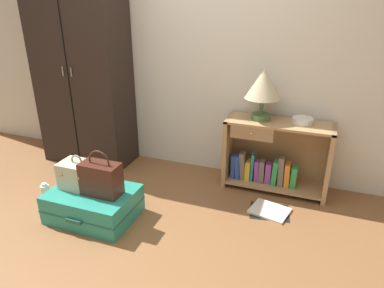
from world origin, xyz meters
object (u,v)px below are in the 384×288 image
bottle (46,195)px  wardrobe (82,67)px  bowl (303,121)px  open_book_on_floor (270,211)px  bookshelf (273,157)px  handbag (101,178)px  train_case (79,175)px  table_lamp (263,85)px  suitcase_large (94,204)px

bottle → wardrobe: bearing=101.0°
bowl → open_book_on_floor: 0.85m
bookshelf → handbag: 1.59m
open_book_on_floor → bowl: bearing=71.1°
train_case → open_book_on_floor: (1.52, 0.57, -0.36)m
bookshelf → bottle: size_ratio=4.50×
bowl → open_book_on_floor: (-0.16, -0.46, -0.70)m
bookshelf → bowl: bowl is taller
table_lamp → handbag: bearing=-135.7°
table_lamp → handbag: table_lamp is taller
bowl → open_book_on_floor: bearing=-108.9°
wardrobe → suitcase_large: wardrobe is taller
bowl → handbag: size_ratio=0.48×
suitcase_large → bottle: size_ratio=3.28×
wardrobe → bottle: 1.36m
bowl → suitcase_large: 1.96m
bowl → suitcase_large: (-1.55, -1.05, -0.58)m
bookshelf → suitcase_large: bookshelf is taller
open_book_on_floor → suitcase_large: bearing=-156.9°
bookshelf → handbag: bearing=-139.5°
table_lamp → open_book_on_floor: table_lamp is taller
bowl → train_case: (-1.68, -1.03, -0.34)m
bottle → open_book_on_floor: size_ratio=0.58×
bookshelf → suitcase_large: (-1.32, -1.03, -0.19)m
train_case → handbag: 0.24m
bowl → handbag: bowl is taller
handbag → bottle: handbag is taller
bowl → handbag: (-1.44, -1.06, -0.32)m
table_lamp → wardrobe: bearing=-178.0°
bookshelf → table_lamp: table_lamp is taller
wardrobe → bookshelf: (2.02, 0.06, -0.72)m
table_lamp → bowl: 0.48m
wardrobe → handbag: 1.42m
table_lamp → suitcase_large: size_ratio=0.68×
bookshelf → open_book_on_floor: 0.54m
wardrobe → suitcase_large: 1.51m
handbag → bottle: 0.69m
bookshelf → train_case: 1.77m
handbag → bottle: (-0.62, 0.01, -0.29)m
bookshelf → train_case: size_ratio=3.26×
table_lamp → bottle: size_ratio=2.23×
bookshelf → bowl: (0.23, 0.03, 0.39)m
table_lamp → bottle: 2.17m
wardrobe → bookshelf: 2.15m
table_lamp → suitcase_large: (-1.17, -1.04, -0.88)m
handbag → suitcase_large: bearing=177.6°
bookshelf → table_lamp: (-0.15, 0.01, 0.69)m
suitcase_large → handbag: (0.11, -0.00, 0.27)m
wardrobe → table_lamp: wardrobe is taller
train_case → bottle: size_ratio=1.38×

